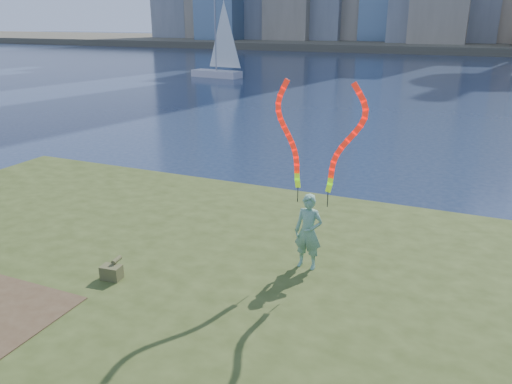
% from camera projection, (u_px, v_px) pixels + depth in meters
% --- Properties ---
extents(ground, '(320.00, 320.00, 0.00)m').
position_uv_depth(ground, '(173.00, 298.00, 10.12)').
color(ground, '#1A2742').
rests_on(ground, ground).
extents(grassy_knoll, '(20.00, 18.00, 0.80)m').
position_uv_depth(grassy_knoll, '(95.00, 349.00, 8.02)').
color(grassy_knoll, '#344217').
rests_on(grassy_knoll, ground).
extents(far_shore, '(320.00, 40.00, 1.20)m').
position_uv_depth(far_shore, '(451.00, 45.00, 92.16)').
color(far_shore, '#4D4838').
rests_on(far_shore, ground).
extents(woman_with_ribbons, '(1.99, 0.38, 3.88)m').
position_uv_depth(woman_with_ribbons, '(311.00, 197.00, 9.25)').
color(woman_with_ribbons, '#166538').
rests_on(woman_with_ribbons, grassy_knoll).
extents(canvas_bag, '(0.39, 0.44, 0.35)m').
position_uv_depth(canvas_bag, '(112.00, 271.00, 9.22)').
color(canvas_bag, '#4B4A25').
rests_on(canvas_bag, grassy_knoll).
extents(sailboat, '(5.27, 2.22, 7.90)m').
position_uv_depth(sailboat, '(219.00, 63.00, 46.91)').
color(sailboat, silver).
rests_on(sailboat, ground).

